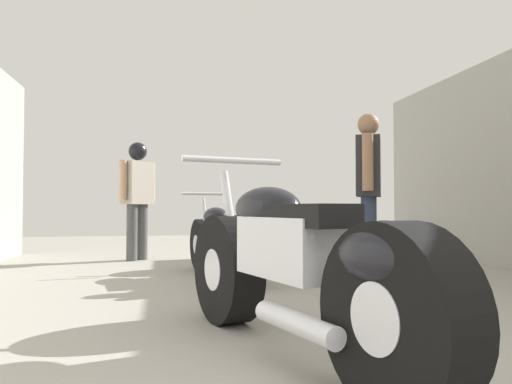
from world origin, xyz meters
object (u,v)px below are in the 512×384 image
(motorcycle_black_naked, at_px, (222,241))
(mechanic_with_helmet, at_px, (137,189))
(motorcycle_maroon_cruiser, at_px, (293,267))
(mechanic_in_blue, at_px, (369,183))

(motorcycle_black_naked, relative_size, mechanic_with_helmet, 1.18)
(motorcycle_maroon_cruiser, relative_size, motorcycle_black_naked, 1.13)
(mechanic_with_helmet, bearing_deg, mechanic_in_blue, -38.26)
(motorcycle_black_naked, bearing_deg, motorcycle_maroon_cruiser, -89.44)
(motorcycle_maroon_cruiser, height_order, mechanic_in_blue, mechanic_in_blue)
(motorcycle_black_naked, xyz_separation_m, mechanic_in_blue, (1.60, -0.07, 0.62))
(motorcycle_maroon_cruiser, distance_m, mechanic_with_helmet, 4.94)
(motorcycle_maroon_cruiser, xyz_separation_m, mechanic_in_blue, (1.57, 2.78, 0.56))
(motorcycle_maroon_cruiser, bearing_deg, mechanic_in_blue, 60.52)
(motorcycle_black_naked, relative_size, mechanic_in_blue, 1.11)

